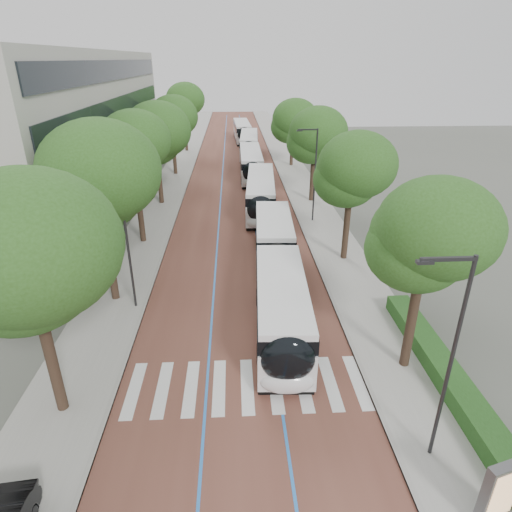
% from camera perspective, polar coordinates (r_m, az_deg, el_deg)
% --- Properties ---
extents(ground, '(160.00, 160.00, 0.00)m').
position_cam_1_polar(ground, '(19.25, -1.71, -18.92)').
color(ground, '#51544C').
rests_on(ground, ground).
extents(road, '(11.00, 140.00, 0.02)m').
position_cam_1_polar(road, '(55.53, -2.81, 10.93)').
color(road, brown).
rests_on(road, ground).
extents(sidewalk_left, '(4.00, 140.00, 0.12)m').
position_cam_1_polar(sidewalk_left, '(55.99, -10.64, 10.71)').
color(sidewalk_left, gray).
rests_on(sidewalk_left, ground).
extents(sidewalk_right, '(4.00, 140.00, 0.12)m').
position_cam_1_polar(sidewalk_right, '(56.05, 5.02, 11.05)').
color(sidewalk_right, gray).
rests_on(sidewalk_right, ground).
extents(kerb_left, '(0.20, 140.00, 0.14)m').
position_cam_1_polar(kerb_left, '(55.78, -8.67, 10.80)').
color(kerb_left, gray).
rests_on(kerb_left, ground).
extents(kerb_right, '(0.20, 140.00, 0.14)m').
position_cam_1_polar(kerb_right, '(55.82, 3.06, 11.05)').
color(kerb_right, gray).
rests_on(kerb_right, ground).
extents(zebra_crossing, '(10.55, 3.60, 0.01)m').
position_cam_1_polar(zebra_crossing, '(19.97, -1.19, -16.87)').
color(zebra_crossing, silver).
rests_on(zebra_crossing, ground).
extents(lane_line_left, '(0.12, 126.00, 0.01)m').
position_cam_1_polar(lane_line_left, '(55.54, -4.49, 10.91)').
color(lane_line_left, blue).
rests_on(lane_line_left, road).
extents(lane_line_right, '(0.12, 126.00, 0.01)m').
position_cam_1_polar(lane_line_right, '(55.55, -1.13, 10.98)').
color(lane_line_right, blue).
rests_on(lane_line_right, road).
extents(office_building, '(18.11, 40.00, 14.00)m').
position_cam_1_polar(office_building, '(46.56, -28.41, 14.19)').
color(office_building, '#A6A59A').
rests_on(office_building, ground).
extents(hedge, '(1.20, 14.00, 0.80)m').
position_cam_1_polar(hedge, '(21.06, 24.88, -15.33)').
color(hedge, '#1E4217').
rests_on(hedge, sidewalk_right).
extents(streetlight_near, '(1.82, 0.20, 8.00)m').
position_cam_1_polar(streetlight_near, '(15.41, 24.32, -11.14)').
color(streetlight_near, '#29292B').
rests_on(streetlight_near, sidewalk_right).
extents(streetlight_far, '(1.82, 0.20, 8.00)m').
position_cam_1_polar(streetlight_far, '(37.52, 7.65, 11.53)').
color(streetlight_far, '#29292B').
rests_on(streetlight_far, sidewalk_right).
extents(lamp_post_left, '(0.14, 0.14, 8.00)m').
position_cam_1_polar(lamp_post_left, '(24.48, -16.77, 1.67)').
color(lamp_post_left, '#29292B').
rests_on(lamp_post_left, sidewalk_left).
extents(trees_left, '(6.40, 61.08, 10.06)m').
position_cam_1_polar(trees_left, '(38.78, -14.34, 14.65)').
color(trees_left, black).
rests_on(trees_left, ground).
extents(trees_right, '(6.02, 47.50, 8.76)m').
position_cam_1_polar(trees_right, '(40.68, 8.46, 14.38)').
color(trees_right, black).
rests_on(trees_right, ground).
extents(lead_bus, '(3.42, 18.50, 3.20)m').
position_cam_1_polar(lead_bus, '(25.51, 2.90, -2.46)').
color(lead_bus, black).
rests_on(lead_bus, ground).
extents(bus_queued_0, '(3.30, 12.53, 3.20)m').
position_cam_1_polar(bus_queued_0, '(40.82, 0.63, 8.18)').
color(bus_queued_0, silver).
rests_on(bus_queued_0, ground).
extents(bus_queued_1, '(2.61, 12.41, 3.20)m').
position_cam_1_polar(bus_queued_1, '(53.14, -0.68, 12.12)').
color(bus_queued_1, silver).
rests_on(bus_queued_1, ground).
extents(bus_queued_2, '(3.12, 12.50, 3.20)m').
position_cam_1_polar(bus_queued_2, '(65.71, -0.93, 14.57)').
color(bus_queued_2, silver).
rests_on(bus_queued_2, ground).
extents(bus_queued_3, '(3.02, 12.49, 3.20)m').
position_cam_1_polar(bus_queued_3, '(78.59, -1.85, 16.26)').
color(bus_queued_3, silver).
rests_on(bus_queued_3, ground).
extents(ad_panel, '(1.23, 0.63, 2.46)m').
position_cam_1_polar(ad_panel, '(16.45, 29.61, -25.79)').
color(ad_panel, '#59595B').
rests_on(ad_panel, sidewalk_right).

